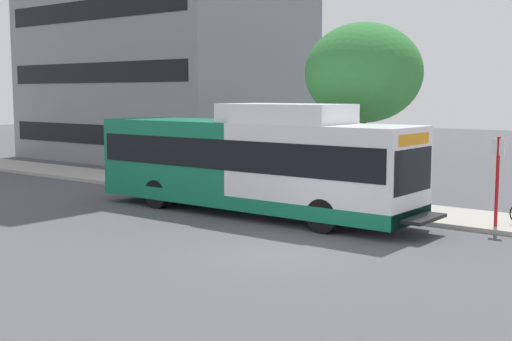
{
  "coord_description": "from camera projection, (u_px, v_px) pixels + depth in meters",
  "views": [
    {
      "loc": [
        -13.39,
        -9.78,
        3.98
      ],
      "look_at": [
        2.92,
        3.0,
        1.6
      ],
      "focal_mm": 47.34,
      "sensor_mm": 36.0,
      "label": 1
    }
  ],
  "objects": [
    {
      "name": "transit_bus",
      "position": [
        251.0,
        163.0,
        22.12
      ],
      "size": [
        2.58,
        12.25,
        3.65
      ],
      "color": "white",
      "rests_on": "ground"
    },
    {
      "name": "ground_plane",
      "position": [
        79.0,
        217.0,
        21.82
      ],
      "size": [
        120.0,
        120.0,
        0.0
      ],
      "primitive_type": "plane",
      "color": "#4C4C51"
    },
    {
      "name": "sidewalk_curb",
      "position": [
        260.0,
        195.0,
        26.06
      ],
      "size": [
        3.0,
        56.0,
        0.14
      ],
      "primitive_type": "cube",
      "color": "#A8A399",
      "rests_on": "ground"
    },
    {
      "name": "street_tree_near_stop",
      "position": [
        364.0,
        73.0,
        23.69
      ],
      "size": [
        4.13,
        4.13,
        6.31
      ],
      "color": "#4C3823",
      "rests_on": "sidewalk_curb"
    },
    {
      "name": "bus_stop_sign_pole",
      "position": [
        497.0,
        175.0,
        19.38
      ],
      "size": [
        0.1,
        0.36,
        2.6
      ],
      "color": "red",
      "rests_on": "sidewalk_curb"
    }
  ]
}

